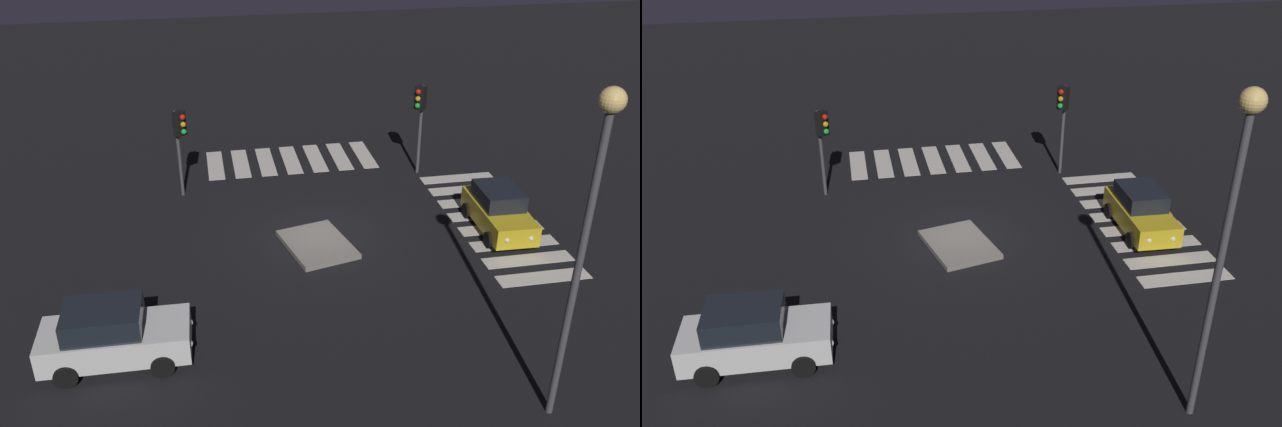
{
  "view_description": "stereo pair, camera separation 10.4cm",
  "coord_description": "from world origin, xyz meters",
  "views": [
    {
      "loc": [
        -21.58,
        4.04,
        12.49
      ],
      "look_at": [
        0.0,
        0.0,
        1.0
      ],
      "focal_mm": 38.52,
      "sensor_mm": 36.0,
      "label": 1
    },
    {
      "loc": [
        -21.6,
        3.94,
        12.49
      ],
      "look_at": [
        0.0,
        0.0,
        1.0
      ],
      "focal_mm": 38.52,
      "sensor_mm": 36.0,
      "label": 2
    }
  ],
  "objects": [
    {
      "name": "traffic_light_north",
      "position": [
        4.48,
        4.8,
        2.75
      ],
      "size": [
        0.54,
        0.53,
        3.63
      ],
      "rotation": [
        0.0,
        0.0,
        -2.32
      ],
      "color": "#47474C",
      "rests_on": "ground"
    },
    {
      "name": "traffic_island",
      "position": [
        -0.63,
        0.21,
        0.09
      ],
      "size": [
        3.24,
        2.72,
        0.18
      ],
      "color": "gray",
      "rests_on": "ground"
    },
    {
      "name": "street_lamp",
      "position": [
        -9.81,
        -4.06,
        5.7
      ],
      "size": [
        0.56,
        0.56,
        8.47
      ],
      "color": "#47474C",
      "rests_on": "ground"
    },
    {
      "name": "crosswalk_near",
      "position": [
        0.0,
        -6.83,
        0.01
      ],
      "size": [
        8.75,
        3.2,
        0.02
      ],
      "color": "silver",
      "rests_on": "ground"
    },
    {
      "name": "crosswalk_side",
      "position": [
        7.37,
        0.0,
        0.01
      ],
      "size": [
        3.2,
        7.6,
        0.02
      ],
      "color": "silver",
      "rests_on": "ground"
    },
    {
      "name": "car_yellow",
      "position": [
        -0.61,
        -6.63,
        0.81
      ],
      "size": [
        3.82,
        1.87,
        1.64
      ],
      "rotation": [
        0.0,
        0.0,
        3.11
      ],
      "color": "gold",
      "rests_on": "ground"
    },
    {
      "name": "ground_plane",
      "position": [
        0.0,
        0.0,
        0.0
      ],
      "size": [
        80.0,
        80.0,
        0.0
      ],
      "primitive_type": "plane",
      "color": "black"
    },
    {
      "name": "car_white",
      "position": [
        -5.77,
        6.83,
        0.87
      ],
      "size": [
        2.0,
        4.13,
        1.78
      ],
      "rotation": [
        0.0,
        0.0,
        -1.59
      ],
      "color": "silver",
      "rests_on": "ground"
    },
    {
      "name": "traffic_light_east",
      "position": [
        4.86,
        -5.2,
        3.01
      ],
      "size": [
        0.54,
        0.53,
        3.97
      ],
      "rotation": [
        0.0,
        0.0,
        2.32
      ],
      "color": "#47474C",
      "rests_on": "ground"
    }
  ]
}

